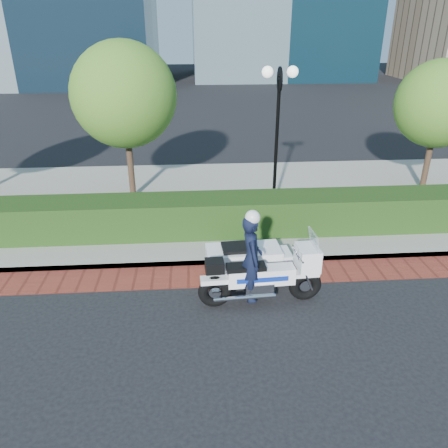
{
  "coord_description": "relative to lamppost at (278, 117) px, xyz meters",
  "views": [
    {
      "loc": [
        -1.49,
        -7.33,
        5.43
      ],
      "look_at": [
        -0.77,
        2.23,
        1.0
      ],
      "focal_mm": 35.0,
      "sensor_mm": 36.0,
      "label": 1
    }
  ],
  "objects": [
    {
      "name": "brick_strip",
      "position": [
        -1.0,
        -3.7,
        -2.95
      ],
      "size": [
        60.0,
        1.0,
        0.01
      ],
      "primitive_type": "cube",
      "color": "maroon",
      "rests_on": "ground"
    },
    {
      "name": "police_motorcycle",
      "position": [
        -1.27,
        -4.48,
        -2.23
      ],
      "size": [
        2.65,
        1.87,
        2.14
      ],
      "rotation": [
        0.0,
        0.0,
        0.05
      ],
      "color": "black",
      "rests_on": "ground"
    },
    {
      "name": "lamppost",
      "position": [
        0.0,
        0.0,
        0.0
      ],
      "size": [
        1.02,
        0.7,
        4.21
      ],
      "color": "black",
      "rests_on": "sidewalk"
    },
    {
      "name": "ground",
      "position": [
        -1.0,
        -5.2,
        -2.96
      ],
      "size": [
        120.0,
        120.0,
        0.0
      ],
      "primitive_type": "plane",
      "color": "black",
      "rests_on": "ground"
    },
    {
      "name": "tree_b",
      "position": [
        -4.5,
        1.3,
        0.48
      ],
      "size": [
        3.2,
        3.2,
        4.89
      ],
      "color": "#332319",
      "rests_on": "sidewalk"
    },
    {
      "name": "sidewalk",
      "position": [
        -1.0,
        0.8,
        -2.88
      ],
      "size": [
        60.0,
        8.0,
        0.15
      ],
      "primitive_type": "cube",
      "color": "gray",
      "rests_on": "ground"
    },
    {
      "name": "hedge_main",
      "position": [
        -1.0,
        -1.6,
        -2.31
      ],
      "size": [
        18.0,
        1.2,
        1.0
      ],
      "primitive_type": "cube",
      "color": "black",
      "rests_on": "sidewalk"
    },
    {
      "name": "tree_c",
      "position": [
        5.5,
        1.3,
        0.09
      ],
      "size": [
        2.8,
        2.8,
        4.3
      ],
      "color": "#332319",
      "rests_on": "sidewalk"
    }
  ]
}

